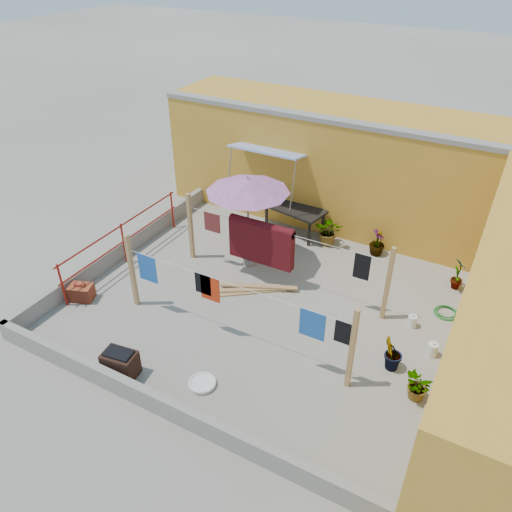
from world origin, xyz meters
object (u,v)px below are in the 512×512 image
at_px(outdoor_table, 295,210).
at_px(brick_stack, 82,292).
at_px(brazier, 121,363).
at_px(water_jug_b, 432,350).
at_px(plant_back_a, 329,231).
at_px(white_basin, 202,383).
at_px(water_jug_a, 412,321).
at_px(green_hose, 446,312).
at_px(patio_umbrella, 248,186).

relative_size(outdoor_table, brick_stack, 2.91).
height_order(brick_stack, brazier, brazier).
bearing_deg(water_jug_b, outdoor_table, 145.50).
distance_m(brazier, plant_back_a, 6.50).
height_order(white_basin, water_jug_a, water_jug_a).
bearing_deg(plant_back_a, green_hose, -23.63).
relative_size(white_basin, green_hose, 1.00).
distance_m(outdoor_table, water_jug_b, 5.43).
bearing_deg(brick_stack, outdoor_table, 59.83).
bearing_deg(white_basin, plant_back_a, 88.28).
distance_m(patio_umbrella, green_hose, 5.25).
xyz_separation_m(brick_stack, plant_back_a, (4.02, 4.95, 0.21)).
bearing_deg(patio_umbrella, brick_stack, -129.93).
xyz_separation_m(patio_umbrella, water_jug_a, (4.23, -0.43, -2.00)).
height_order(green_hose, plant_back_a, plant_back_a).
bearing_deg(water_jug_a, water_jug_b, -49.94).
distance_m(outdoor_table, green_hose, 4.78).
relative_size(patio_umbrella, brazier, 3.53).
height_order(outdoor_table, brazier, outdoor_table).
distance_m(brazier, white_basin, 1.59).
height_order(water_jug_a, green_hose, water_jug_a).
distance_m(outdoor_table, brick_stack, 5.89).
height_order(water_jug_a, plant_back_a, plant_back_a).
bearing_deg(water_jug_b, green_hose, 90.00).
height_order(brick_stack, water_jug_b, brick_stack).
distance_m(patio_umbrella, outdoor_table, 2.46).
relative_size(brick_stack, green_hose, 1.16).
bearing_deg(white_basin, water_jug_b, 38.65).
relative_size(brazier, plant_back_a, 0.84).
distance_m(brick_stack, water_jug_a, 7.34).
xyz_separation_m(water_jug_a, plant_back_a, (-2.81, 2.27, 0.26)).
distance_m(brick_stack, green_hose, 8.18).
xyz_separation_m(brazier, white_basin, (1.49, 0.50, -0.23)).
distance_m(water_jug_b, green_hose, 1.47).
relative_size(brick_stack, brazier, 0.90).
distance_m(outdoor_table, plant_back_a, 1.12).
distance_m(outdoor_table, white_basin, 6.00).
relative_size(brick_stack, water_jug_a, 1.93).
height_order(brick_stack, water_jug_a, brick_stack).
bearing_deg(water_jug_b, plant_back_a, 138.97).
bearing_deg(water_jug_b, brick_stack, -164.80).
xyz_separation_m(patio_umbrella, outdoor_table, (0.35, 1.96, -1.45)).
relative_size(outdoor_table, green_hose, 3.36).
height_order(brick_stack, white_basin, brick_stack).
height_order(patio_umbrella, brick_stack, patio_umbrella).
relative_size(outdoor_table, water_jug_b, 5.32).
bearing_deg(plant_back_a, brick_stack, -129.08).
bearing_deg(outdoor_table, water_jug_a, -31.55).
bearing_deg(brick_stack, green_hose, 25.14).
bearing_deg(green_hose, patio_umbrella, -175.67).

